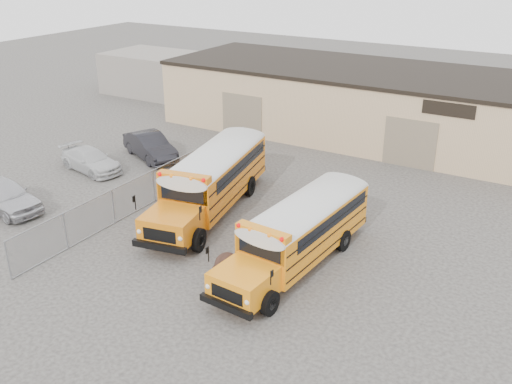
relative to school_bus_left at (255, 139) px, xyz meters
The scene contains 10 objects.
ground 11.15m from the school_bus_left, 68.04° to the right, with size 120.00×120.00×0.00m, color #353331.
warehouse 10.63m from the school_bus_left, 67.19° to the left, with size 30.20×10.20×4.67m.
chainlink_fence 7.50m from the school_bus_left, 104.64° to the right, with size 0.07×18.07×1.81m.
distant_building_left 21.42m from the school_bus_left, 146.60° to the left, with size 8.00×6.00×3.60m, color gray.
school_bus_left is the anchor object (origin of this frame).
school_bus_right 8.55m from the school_bus_left, 21.44° to the right, with size 3.05×9.64×2.78m.
tarp_bundle 13.35m from the school_bus_left, 63.84° to the right, with size 1.08×1.02×1.39m.
car_silver 14.27m from the school_bus_left, 123.13° to the right, with size 1.93×4.79×1.63m, color silver.
car_white 9.96m from the school_bus_left, 145.36° to the right, with size 1.85×4.54×1.32m, color silver.
car_dark 6.90m from the school_bus_left, 162.17° to the right, with size 1.70×4.88×1.61m, color black.
Camera 1 is at (12.75, -18.00, 12.59)m, focal length 40.00 mm.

